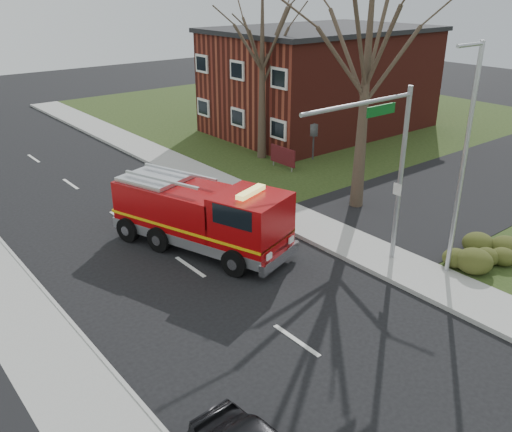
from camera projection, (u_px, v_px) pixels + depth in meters
ground at (296, 341)px, 16.54m from camera, size 120.00×120.00×0.00m
sidewalk_right at (419, 275)px, 20.09m from camera, size 2.40×80.00×0.15m
brick_building at (321, 80)px, 38.92m from camera, size 15.40×10.40×7.25m
health_center_sign at (283, 156)px, 31.18m from camera, size 0.12×2.00×1.40m
hedge_corner at (486, 251)px, 20.79m from camera, size 2.80×2.00×0.90m
bare_tree_near at (368, 49)px, 23.38m from camera, size 6.00×6.00×12.00m
bare_tree_far at (262, 51)px, 31.04m from camera, size 5.25×5.25×10.50m
traffic_signal_mast at (381, 151)px, 18.76m from camera, size 5.29×0.18×6.80m
streetlight_pole at (463, 158)px, 18.51m from camera, size 1.48×0.16×8.40m
fire_engine at (203, 217)px, 21.86m from camera, size 4.77×7.88×3.01m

